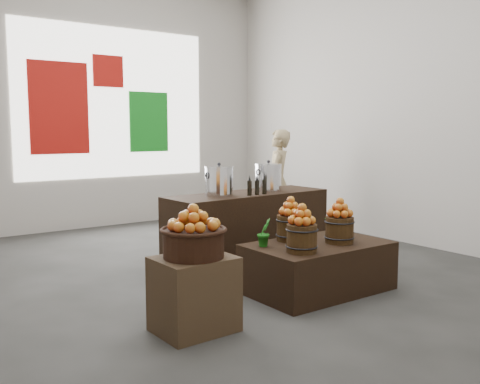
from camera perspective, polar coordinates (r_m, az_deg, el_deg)
ground at (r=5.99m, az=-2.28°, el=-8.60°), size 7.00×7.00×0.00m
back_wall at (r=8.91m, az=-15.09°, el=9.20°), size 6.00×0.04×4.00m
back_opening at (r=9.00m, az=-13.24°, el=9.22°), size 3.20×0.02×2.40m
deco_red_left at (r=8.68m, az=-18.74°, el=8.48°), size 0.90×0.04×1.40m
deco_green_right at (r=9.24m, az=-9.70°, el=7.38°), size 0.70×0.04×1.00m
deco_red_upper at (r=8.99m, az=-13.90°, el=12.41°), size 0.50×0.04×0.50m
crate at (r=4.28m, az=-4.91°, el=-10.81°), size 0.61×0.50×0.59m
wicker_basket at (r=4.17m, az=-4.97°, el=-5.51°), size 0.47×0.47×0.22m
apples_in_basket at (r=4.14m, az=-5.00°, el=-2.70°), size 0.37×0.37×0.20m
display_table at (r=5.35m, az=8.30°, el=-7.92°), size 1.38×0.85×0.48m
apple_bucket_front_left at (r=4.86m, az=6.61°, el=-4.94°), size 0.28×0.28×0.25m
apples_in_bucket_front_left at (r=4.83m, az=6.65°, el=-2.38°), size 0.21×0.21×0.19m
apple_bucket_front_right at (r=5.32m, az=10.56°, el=-4.00°), size 0.28×0.28×0.25m
apples_in_bucket_front_right at (r=5.28m, az=10.61°, el=-1.66°), size 0.21×0.21×0.19m
apple_bucket_rear at (r=5.36m, az=5.41°, el=-3.84°), size 0.28×0.28×0.25m
apples_in_bucket_rear at (r=5.32m, az=5.44°, el=-1.51°), size 0.21×0.21×0.19m
herb_garnish_right at (r=5.72m, az=10.12°, el=-3.21°), size 0.27×0.24×0.26m
herb_garnish_left at (r=5.08m, az=2.59°, el=-4.33°), size 0.18×0.16×0.27m
counter at (r=6.36m, az=0.81°, el=-3.83°), size 2.06×0.74×0.83m
stock_pot_left at (r=6.03m, az=-2.25°, el=1.09°), size 0.31×0.31×0.31m
stock_pot_center at (r=6.49m, az=3.03°, el=1.49°), size 0.31×0.31×0.31m
oil_cruets at (r=6.13m, az=2.02°, el=0.80°), size 0.22×0.07×0.23m
shopper at (r=8.13m, az=4.05°, el=1.12°), size 0.68×0.66×1.58m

